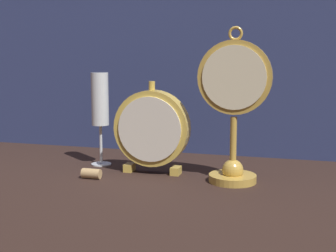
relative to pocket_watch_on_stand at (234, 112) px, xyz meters
name	(u,v)px	position (x,y,z in m)	size (l,w,h in m)	color
ground_plane	(158,184)	(-0.15, -0.06, -0.15)	(4.00, 4.00, 0.00)	black
fabric_backdrop_drape	(193,36)	(-0.15, 0.27, 0.17)	(1.67, 0.01, 0.64)	navy
pocket_watch_on_stand	(234,112)	(0.00, 0.00, 0.00)	(0.15, 0.10, 0.33)	gold
mantel_clock_silver	(152,129)	(-0.19, 0.03, -0.05)	(0.17, 0.04, 0.21)	gold
champagne_flute	(100,105)	(-0.33, 0.07, 0.00)	(0.05, 0.05, 0.23)	silver
wine_cork	(92,173)	(-0.30, -0.05, -0.14)	(0.02, 0.02, 0.04)	tan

